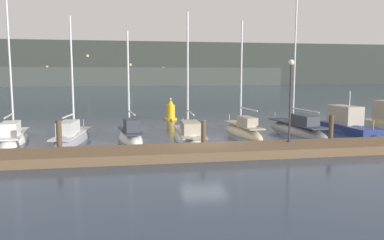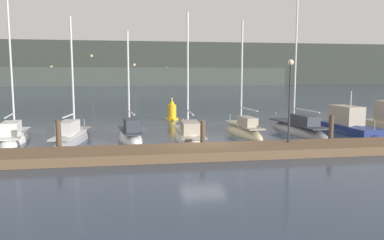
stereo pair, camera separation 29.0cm
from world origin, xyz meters
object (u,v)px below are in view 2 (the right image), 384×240
(channel_buoy, at_px, (172,112))
(dock_lamppost, at_px, (290,88))
(sailboat_berth_6, at_px, (244,132))
(sailboat_berth_2, at_px, (14,138))
(motorboat_berth_8, at_px, (350,129))
(sailboat_berth_4, at_px, (130,137))
(sailboat_berth_7, at_px, (298,131))
(sailboat_berth_3, at_px, (72,139))
(sailboat_berth_5, at_px, (189,137))

(channel_buoy, height_order, dock_lamppost, dock_lamppost)
(dock_lamppost, bearing_deg, sailboat_berth_6, 98.17)
(sailboat_berth_2, bearing_deg, sailboat_berth_6, 0.48)
(sailboat_berth_6, bearing_deg, channel_buoy, 113.49)
(motorboat_berth_8, bearing_deg, sailboat_berth_4, -178.45)
(sailboat_berth_7, bearing_deg, sailboat_berth_4, -175.33)
(sailboat_berth_2, relative_size, sailboat_berth_3, 1.15)
(sailboat_berth_3, distance_m, sailboat_berth_5, 7.35)
(sailboat_berth_5, distance_m, motorboat_berth_8, 11.81)
(sailboat_berth_2, bearing_deg, sailboat_berth_7, 0.67)
(sailboat_berth_2, height_order, sailboat_berth_7, sailboat_berth_7)
(sailboat_berth_6, relative_size, channel_buoy, 4.20)
(sailboat_berth_4, xyz_separation_m, dock_lamppost, (8.61, -4.80, 3.27))
(sailboat_berth_4, height_order, channel_buoy, sailboat_berth_4)
(sailboat_berth_3, bearing_deg, dock_lamppost, -21.25)
(sailboat_berth_6, bearing_deg, dock_lamppost, -81.83)
(sailboat_berth_4, height_order, sailboat_berth_7, sailboat_berth_7)
(channel_buoy, relative_size, dock_lamppost, 0.45)
(sailboat_berth_7, xyz_separation_m, motorboat_berth_8, (3.67, -0.55, 0.14))
(channel_buoy, xyz_separation_m, dock_lamppost, (4.83, -14.91, 2.67))
(sailboat_berth_2, xyz_separation_m, sailboat_berth_5, (11.03, -1.05, -0.03))
(sailboat_berth_3, height_order, sailboat_berth_4, sailboat_berth_3)
(sailboat_berth_6, relative_size, dock_lamppost, 1.88)
(sailboat_berth_2, height_order, sailboat_berth_4, sailboat_berth_2)
(sailboat_berth_3, relative_size, motorboat_berth_8, 1.43)
(motorboat_berth_8, height_order, channel_buoy, motorboat_berth_8)
(sailboat_berth_2, xyz_separation_m, channel_buoy, (11.05, 9.36, 0.61))
(motorboat_berth_8, bearing_deg, sailboat_berth_7, 171.48)
(motorboat_berth_8, height_order, dock_lamppost, dock_lamppost)
(sailboat_berth_2, height_order, channel_buoy, sailboat_berth_2)
(sailboat_berth_7, distance_m, motorboat_berth_8, 3.71)
(sailboat_berth_4, bearing_deg, sailboat_berth_2, 174.14)
(sailboat_berth_5, bearing_deg, channel_buoy, 89.87)
(sailboat_berth_3, relative_size, sailboat_berth_6, 1.00)
(motorboat_berth_8, relative_size, channel_buoy, 2.94)
(sailboat_berth_7, bearing_deg, motorboat_berth_8, -8.52)
(sailboat_berth_4, distance_m, sailboat_berth_7, 11.92)
(sailboat_berth_4, bearing_deg, motorboat_berth_8, 1.55)
(sailboat_berth_4, bearing_deg, sailboat_berth_5, -4.54)
(dock_lamppost, bearing_deg, sailboat_berth_5, 137.17)
(sailboat_berth_4, distance_m, sailboat_berth_5, 3.77)
(sailboat_berth_3, xyz_separation_m, motorboat_berth_8, (19.14, 0.47, 0.16))
(sailboat_berth_3, xyz_separation_m, dock_lamppost, (12.20, -4.75, 3.29))
(sailboat_berth_2, distance_m, channel_buoy, 14.50)
(channel_buoy, bearing_deg, dock_lamppost, -72.05)
(sailboat_berth_2, distance_m, motorboat_berth_8, 22.82)
(sailboat_berth_4, relative_size, channel_buoy, 3.75)
(sailboat_berth_2, bearing_deg, sailboat_berth_5, -5.41)
(sailboat_berth_3, distance_m, sailboat_berth_6, 11.43)
(sailboat_berth_6, relative_size, motorboat_berth_8, 1.43)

